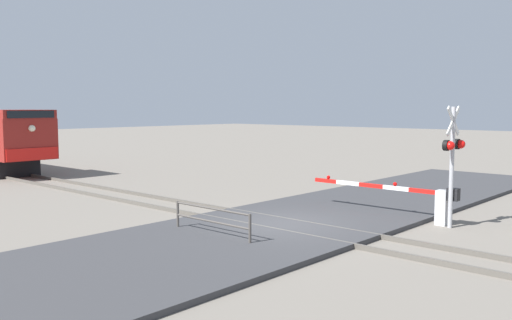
# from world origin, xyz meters

# --- Properties ---
(ground_plane) EXTENTS (160.00, 160.00, 0.00)m
(ground_plane) POSITION_xyz_m (0.00, 0.00, 0.00)
(ground_plane) COLOR slate
(rail_track_left) EXTENTS (0.08, 80.00, 0.15)m
(rail_track_left) POSITION_xyz_m (-0.72, 0.00, 0.07)
(rail_track_left) COLOR #59544C
(rail_track_left) RESTS_ON ground_plane
(rail_track_right) EXTENTS (0.08, 80.00, 0.15)m
(rail_track_right) POSITION_xyz_m (0.72, 0.00, 0.07)
(rail_track_right) COLOR #59544C
(rail_track_right) RESTS_ON ground_plane
(road_surface) EXTENTS (36.00, 6.25, 0.15)m
(road_surface) POSITION_xyz_m (0.00, 0.00, 0.07)
(road_surface) COLOR #38383A
(road_surface) RESTS_ON ground_plane
(crossing_signal) EXTENTS (1.18, 0.33, 3.89)m
(crossing_signal) POSITION_xyz_m (3.58, -4.00, 2.40)
(crossing_signal) COLOR #ADADB2
(crossing_signal) RESTS_ON ground_plane
(crossing_gate) EXTENTS (0.36, 5.60, 1.26)m
(crossing_gate) POSITION_xyz_m (3.79, -2.93, 0.79)
(crossing_gate) COLOR silver
(crossing_gate) RESTS_ON ground_plane
(guard_railing) EXTENTS (0.08, 3.13, 0.95)m
(guard_railing) POSITION_xyz_m (-2.57, 0.58, 0.63)
(guard_railing) COLOR #4C4742
(guard_railing) RESTS_ON ground_plane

